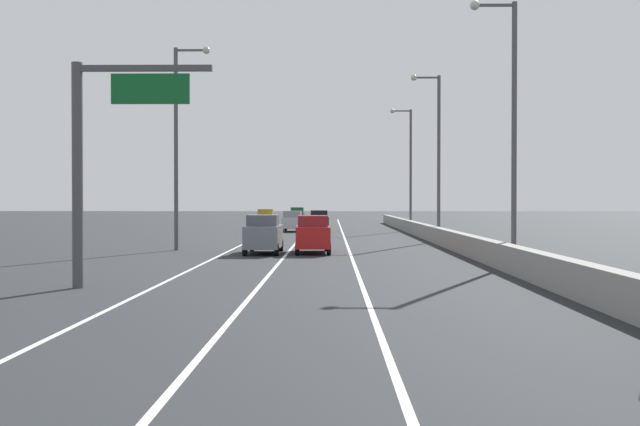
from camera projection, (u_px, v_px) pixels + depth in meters
name	position (u px, v px, depth m)	size (l,w,h in m)	color
ground_plane	(326.00, 234.00, 66.21)	(320.00, 320.00, 0.00)	#26282B
lane_stripe_left	(252.00, 240.00, 57.29)	(0.16, 130.00, 0.00)	silver
lane_stripe_center	(299.00, 240.00, 57.24)	(0.16, 130.00, 0.00)	silver
lane_stripe_right	(345.00, 240.00, 57.19)	(0.16, 130.00, 0.00)	silver
jersey_barrier_right	(463.00, 244.00, 42.09)	(0.60, 120.00, 1.10)	gray
overhead_sign_gantry	(99.00, 146.00, 25.20)	(4.68, 0.36, 7.50)	#47474C
lamp_post_right_second	(509.00, 116.00, 34.46)	(2.14, 0.44, 12.00)	#4C4C51
lamp_post_right_third	(436.00, 147.00, 54.56)	(2.14, 0.44, 12.00)	#4C4C51
lamp_post_right_fourth	(408.00, 162.00, 74.65)	(2.14, 0.44, 12.00)	#4C4C51
lamp_post_left_mid	(180.00, 135.00, 44.72)	(2.14, 0.44, 12.00)	#4C4C51
car_green_0	(298.00, 216.00, 95.63)	(1.91, 4.24, 2.15)	#196033
car_silver_1	(293.00, 221.00, 72.58)	(2.02, 4.17, 1.98)	#B7B7BC
car_red_2	(313.00, 234.00, 42.35)	(2.08, 4.74, 2.10)	red
car_black_3	(319.00, 221.00, 72.42)	(1.97, 4.36, 2.04)	black
car_gray_4	(264.00, 234.00, 41.98)	(1.93, 4.74, 2.15)	slate
car_yellow_5	(266.00, 219.00, 79.75)	(1.87, 4.17, 2.09)	gold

